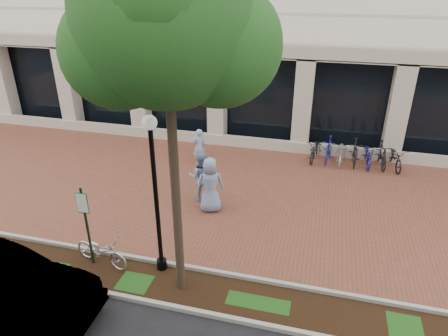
% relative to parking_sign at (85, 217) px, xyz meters
% --- Properties ---
extents(ground, '(120.00, 120.00, 0.00)m').
position_rel_parking_sign_xyz_m(ground, '(2.96, 4.95, -1.56)').
color(ground, black).
rests_on(ground, ground).
extents(brick_plaza, '(40.00, 9.00, 0.01)m').
position_rel_parking_sign_xyz_m(brick_plaza, '(2.96, 4.95, -1.55)').
color(brick_plaza, brown).
rests_on(brick_plaza, ground).
extents(planting_strip, '(40.00, 1.50, 0.01)m').
position_rel_parking_sign_xyz_m(planting_strip, '(2.96, -0.30, -1.55)').
color(planting_strip, black).
rests_on(planting_strip, ground).
extents(curb_plaza_side, '(40.00, 0.12, 0.12)m').
position_rel_parking_sign_xyz_m(curb_plaza_side, '(2.96, 0.45, -1.50)').
color(curb_plaza_side, '#A1A198').
rests_on(curb_plaza_side, ground).
extents(curb_street_side, '(40.00, 0.12, 0.12)m').
position_rel_parking_sign_xyz_m(curb_street_side, '(2.96, -1.05, -1.50)').
color(curb_street_side, '#A1A198').
rests_on(curb_street_side, ground).
extents(parking_sign, '(0.34, 0.07, 2.45)m').
position_rel_parking_sign_xyz_m(parking_sign, '(0.00, 0.00, 0.00)').
color(parking_sign, '#123316').
rests_on(parking_sign, ground).
extents(lamppost, '(0.36, 0.36, 4.51)m').
position_rel_parking_sign_xyz_m(lamppost, '(1.99, 0.29, 0.98)').
color(lamppost, black).
rests_on(lamppost, ground).
extents(street_tree, '(4.32, 3.60, 8.51)m').
position_rel_parking_sign_xyz_m(street_tree, '(2.83, -0.24, 4.92)').
color(street_tree, '#433726').
rests_on(street_tree, ground).
extents(locked_bicycle, '(1.85, 0.96, 0.93)m').
position_rel_parking_sign_xyz_m(locked_bicycle, '(0.29, 0.05, -1.09)').
color(locked_bicycle, silver).
rests_on(locked_bicycle, ground).
extents(pedestrian_left, '(0.71, 0.65, 1.62)m').
position_rel_parking_sign_xyz_m(pedestrian_left, '(0.92, 7.07, -0.75)').
color(pedestrian_left, '#91ACD8').
rests_on(pedestrian_left, ground).
extents(pedestrian_mid, '(1.04, 0.89, 1.86)m').
position_rel_parking_sign_xyz_m(pedestrian_mid, '(1.92, 4.23, -0.63)').
color(pedestrian_mid, '#819EC1').
rests_on(pedestrian_mid, ground).
extents(pedestrian_right, '(1.12, 0.92, 1.97)m').
position_rel_parking_sign_xyz_m(pedestrian_right, '(2.44, 3.61, -0.57)').
color(pedestrian_right, '#8097BF').
rests_on(pedestrian_right, ground).
extents(bike_rack_cluster, '(4.23, 1.93, 1.08)m').
position_rel_parking_sign_xyz_m(bike_rack_cluster, '(7.39, 8.84, -1.05)').
color(bike_rack_cluster, black).
rests_on(bike_rack_cluster, ground).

